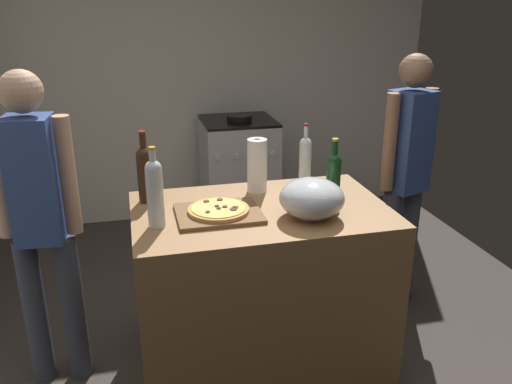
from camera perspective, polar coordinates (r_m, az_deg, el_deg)
name	(u,v)px	position (r m, az deg, el deg)	size (l,w,h in m)	color
ground_plane	(235,289)	(3.67, -2.31, -10.37)	(4.01, 3.35, 0.02)	#3F3833
kitchen_wall_rear	(198,68)	(4.60, -6.23, 13.18)	(4.01, 0.10, 2.60)	silver
counter	(261,286)	(2.80, 0.50, -10.14)	(1.26, 0.79, 0.88)	#9E7247
cutting_board	(219,214)	(2.53, -4.04, -2.33)	(0.40, 0.32, 0.02)	brown
pizza	(219,209)	(2.52, -4.05, -1.89)	(0.29, 0.29, 0.03)	tan
mixing_bowl	(312,198)	(2.49, 6.03, -0.68)	(0.31, 0.31, 0.19)	#B2B2B7
paper_towel_roll	(257,166)	(2.79, 0.12, 2.85)	(0.10, 0.10, 0.29)	white
wine_bottle_dark	(334,174)	(2.69, 8.35, 1.89)	(0.07, 0.07, 0.33)	#143819
wine_bottle_green	(155,191)	(2.38, -10.85, 0.14)	(0.08, 0.08, 0.37)	silver
wine_bottle_clear	(305,159)	(2.90, 5.32, 3.57)	(0.07, 0.07, 0.34)	silver
wine_bottle_amber	(145,171)	(2.70, -11.87, 2.18)	(0.08, 0.08, 0.37)	#331E0F
stove	(239,174)	(4.44, -1.88, 1.98)	(0.59, 0.59, 0.97)	#B7B7BC
person_in_stripes	(40,217)	(2.66, -22.24, -2.51)	(0.37, 0.22, 1.58)	#383D4C
person_in_red	(406,170)	(3.24, 15.82, 2.25)	(0.37, 0.26, 1.57)	#383D4C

